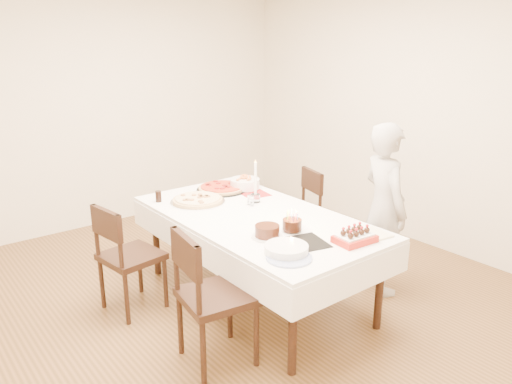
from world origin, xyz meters
TOP-DOWN VIEW (x-y plane):
  - floor at (0.00, 0.00)m, footprint 5.00×5.00m
  - wall_back at (0.00, 2.50)m, footprint 4.50×0.04m
  - wall_right at (2.25, 0.00)m, footprint 0.04×5.00m
  - dining_table at (0.07, -0.07)m, footprint 1.55×2.33m
  - chair_right_savory at (0.94, 0.39)m, footprint 0.55×0.55m
  - chair_left_savory at (-0.81, 0.43)m, footprint 0.53×0.53m
  - chair_left_dessert at (-0.67, -0.58)m, footprint 0.56×0.56m
  - person at (1.04, -0.61)m, footprint 0.52×0.63m
  - pizza_white at (-0.12, 0.51)m, footprint 0.56×0.56m
  - pizza_pepperoni at (0.25, 0.68)m, footprint 0.58×0.58m
  - red_placemat at (0.42, 0.38)m, footprint 0.27×0.27m
  - pasta_bowl at (0.45, 0.58)m, footprint 0.36×0.36m
  - taper_candle at (0.28, 0.20)m, footprint 0.10×0.10m
  - shaker_pair at (0.19, 0.14)m, footprint 0.08×0.08m
  - cola_glass at (-0.39, 0.74)m, footprint 0.07×0.07m
  - layer_cake at (-0.16, -0.49)m, footprint 0.30×0.30m
  - cake_board at (-0.02, -0.73)m, footprint 0.36×0.36m
  - birthday_cake at (0.07, -0.51)m, footprint 0.19×0.19m
  - strawberry_box at (0.27, -0.94)m, footprint 0.30×0.22m
  - box_lid at (0.42, -0.93)m, footprint 0.37×0.27m
  - plate_stack at (-0.23, -0.79)m, footprint 0.37×0.37m
  - china_plate at (-0.27, -0.86)m, footprint 0.35×0.35m

SIDE VIEW (x-z plane):
  - floor at x=0.00m, z-range 0.00..0.00m
  - dining_table at x=0.07m, z-range 0.00..0.75m
  - chair_right_savory at x=0.94m, z-range 0.00..0.88m
  - chair_left_savory at x=-0.81m, z-range 0.00..0.91m
  - chair_left_dessert at x=-0.67m, z-range 0.00..0.97m
  - person at x=1.04m, z-range 0.00..1.48m
  - red_placemat at x=0.42m, z-range 0.75..0.75m
  - cake_board at x=-0.02m, z-range 0.74..0.76m
  - box_lid at x=0.42m, z-range 0.74..0.76m
  - china_plate at x=-0.27m, z-range 0.75..0.76m
  - pizza_white at x=-0.12m, z-range 0.75..0.79m
  - pizza_pepperoni at x=0.25m, z-range 0.75..0.79m
  - plate_stack at x=-0.23m, z-range 0.75..0.81m
  - strawberry_box at x=0.27m, z-range 0.75..0.82m
  - shaker_pair at x=0.19m, z-range 0.75..0.84m
  - layer_cake at x=-0.16m, z-range 0.75..0.84m
  - cola_glass at x=-0.39m, z-range 0.75..0.85m
  - pasta_bowl at x=0.45m, z-range 0.76..0.85m
  - birthday_cake at x=0.07m, z-range 0.76..0.91m
  - taper_candle at x=0.28m, z-range 0.75..1.13m
  - wall_back at x=0.00m, z-range 0.00..2.70m
  - wall_right at x=2.25m, z-range 0.00..2.70m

